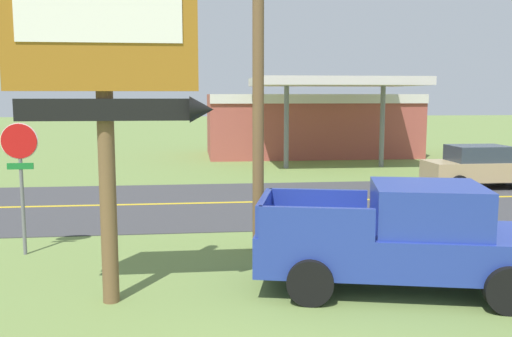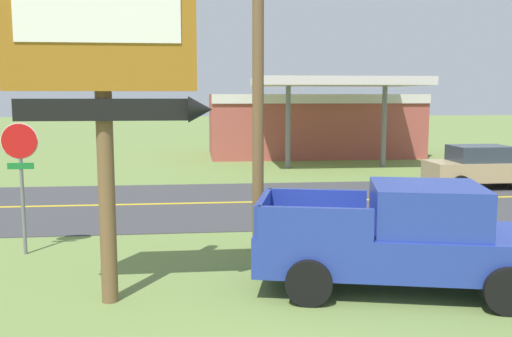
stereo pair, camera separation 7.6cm
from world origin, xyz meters
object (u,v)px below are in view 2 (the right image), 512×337
Objects in this scene: motel_sign at (105,56)px; car_tan_near_lane at (482,167)px; stop_sign at (21,165)px; utility_pole at (258,49)px; pickup_blue_parked_on_lawn at (404,238)px; gas_station at (313,123)px.

motel_sign is 16.76m from car_tan_near_lane.
car_tan_near_lane is at bearing 41.38° from motel_sign.
stop_sign is 5.84m from utility_pole.
pickup_blue_parked_on_lawn is 1.31× the size of car_tan_near_lane.
utility_pole is at bearing 48.90° from motel_sign.
gas_station is (8.30, 23.18, -2.23)m from motel_sign.
gas_station reaches higher than stop_sign.
utility_pole reaches higher than gas_station.
gas_station is (5.44, 19.90, -2.62)m from utility_pole.
motel_sign is 1.47× the size of car_tan_near_lane.
stop_sign is 0.34× the size of utility_pole.
utility_pole is 20.80m from gas_station.
utility_pole is at bearing 126.77° from pickup_blue_parked_on_lawn.
utility_pole is at bearing -141.32° from car_tan_near_lane.
pickup_blue_parked_on_lawn is at bearing -22.56° from stop_sign.
motel_sign is 4.36m from utility_pole.
car_tan_near_lane is (4.02, -12.33, -1.11)m from gas_station.
gas_station is 13.01m from car_tan_near_lane.
motel_sign reaches higher than car_tan_near_lane.
motel_sign is 0.51× the size of gas_station.
motel_sign is 2.09× the size of stop_sign.
car_tan_near_lane is at bearing 38.68° from utility_pole.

